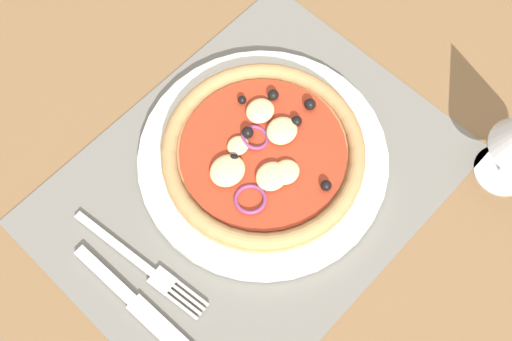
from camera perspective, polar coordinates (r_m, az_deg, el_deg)
ground_plane at (r=76.20cm, az=-0.48°, el=-1.64°), size 190.00×140.00×2.40cm
placemat at (r=74.91cm, az=-0.49°, el=-1.24°), size 45.40×34.54×0.40cm
plate at (r=75.28cm, az=0.61°, el=1.03°), size 28.65×28.65×1.30cm
pizza at (r=73.68cm, az=0.62°, el=1.59°), size 23.02×23.02×2.68cm
fork at (r=72.30cm, az=-9.56°, el=-8.32°), size 3.52×18.06×0.44cm
knife at (r=71.13cm, az=-9.63°, el=-12.04°), size 2.40×20.05×0.62cm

